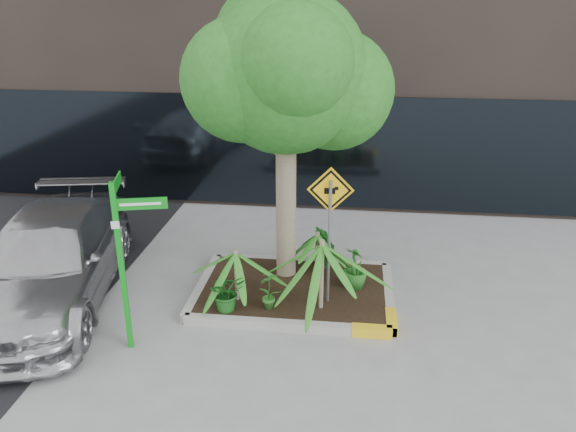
# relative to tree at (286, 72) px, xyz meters

# --- Properties ---
(ground) EXTENTS (80.00, 80.00, 0.00)m
(ground) POSITION_rel_tree_xyz_m (0.00, -0.83, -3.66)
(ground) COLOR gray
(ground) RESTS_ON ground
(planter) EXTENTS (3.35, 2.36, 0.15)m
(planter) POSITION_rel_tree_xyz_m (0.23, -0.56, -3.56)
(planter) COLOR #9E9E99
(planter) RESTS_ON ground
(tree) EXTENTS (3.34, 2.96, 5.01)m
(tree) POSITION_rel_tree_xyz_m (0.00, 0.00, 0.00)
(tree) COLOR gray
(tree) RESTS_ON ground
(palm_front) EXTENTS (1.32, 1.32, 1.47)m
(palm_front) POSITION_rel_tree_xyz_m (0.70, -1.14, -2.41)
(palm_front) COLOR gray
(palm_front) RESTS_ON ground
(palm_left) EXTENTS (1.00, 1.00, 1.11)m
(palm_left) POSITION_rel_tree_xyz_m (-0.68, -1.05, -2.68)
(palm_left) COLOR gray
(palm_left) RESTS_ON ground
(palm_back) EXTENTS (0.84, 0.84, 0.93)m
(palm_back) POSITION_rel_tree_xyz_m (0.54, 0.15, -2.82)
(palm_back) COLOR gray
(palm_back) RESTS_ON ground
(parked_car) EXTENTS (2.92, 5.22, 1.43)m
(parked_car) POSITION_rel_tree_xyz_m (-3.80, -1.14, -2.95)
(parked_car) COLOR #AEAFB3
(parked_car) RESTS_ON ground
(shrub_a) EXTENTS (0.76, 0.76, 0.63)m
(shrub_a) POSITION_rel_tree_xyz_m (-0.77, -1.38, -3.19)
(shrub_a) COLOR #185419
(shrub_a) RESTS_ON planter
(shrub_b) EXTENTS (0.58, 0.58, 0.74)m
(shrub_b) POSITION_rel_tree_xyz_m (1.22, -0.41, -3.14)
(shrub_b) COLOR #21611D
(shrub_b) RESTS_ON planter
(shrub_c) EXTENTS (0.48, 0.48, 0.65)m
(shrub_c) POSITION_rel_tree_xyz_m (-0.12, -1.26, -3.19)
(shrub_c) COLOR #2B6E22
(shrub_c) RESTS_ON planter
(shrub_d) EXTENTS (0.53, 0.53, 0.81)m
(shrub_d) POSITION_rel_tree_xyz_m (0.67, 0.32, -3.10)
(shrub_d) COLOR #1E6822
(shrub_d) RESTS_ON planter
(street_sign_post) EXTENTS (0.86, 0.73, 2.52)m
(street_sign_post) POSITION_rel_tree_xyz_m (-1.96, -2.27, -2.10)
(street_sign_post) COLOR #0D971A
(street_sign_post) RESTS_ON ground
(cattle_sign) EXTENTS (0.71, 0.19, 2.29)m
(cattle_sign) POSITION_rel_tree_xyz_m (0.79, -1.01, -1.96)
(cattle_sign) COLOR slate
(cattle_sign) RESTS_ON ground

